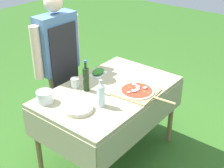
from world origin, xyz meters
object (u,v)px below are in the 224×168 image
Objects in this scene: water_bottle at (101,94)px; sauce_jar at (75,83)px; herb_container at (98,72)px; plate_stack at (78,108)px; pizza_on_peel at (138,91)px; mixing_tub at (45,97)px; oil_bottle at (86,79)px; person_cook at (58,57)px; prep_table at (109,99)px.

water_bottle is 0.42m from sauce_jar.
herb_container reaches higher than plate_stack.
sauce_jar is at bearing 112.74° from pizza_on_peel.
plate_stack is at bearing -75.72° from mixing_tub.
mixing_tub is (-0.37, 0.14, -0.07)m from oil_bottle.
person_cook is 2.78× the size of pizza_on_peel.
water_bottle is 1.18× the size of herb_container.
sauce_jar reaches higher than prep_table.
oil_bottle is at bearing 131.75° from prep_table.
plate_stack is (0.08, -0.31, -0.03)m from mixing_tub.
person_cook reaches higher than mixing_tub.
plate_stack is at bearing 152.72° from pizza_on_peel.
person_cook reaches higher than plate_stack.
plate_stack is 2.86× the size of sauce_jar.
person_cook is 0.64m from mixing_tub.
oil_bottle is 0.30m from water_bottle.
person_cook is at bearing 92.51° from pizza_on_peel.
prep_table is 5.54× the size of water_bottle.
oil_bottle is at bearing 30.38° from plate_stack.
herb_container reaches higher than prep_table.
oil_bottle is at bearing 76.64° from person_cook.
sauce_jar is at bearing 47.46° from plate_stack.
sauce_jar is (-0.02, 0.13, -0.08)m from oil_bottle.
herb_container is (0.18, 0.29, 0.12)m from prep_table.
water_bottle reaches higher than mixing_tub.
water_bottle reaches higher than sauce_jar.
person_cook is at bearing 115.93° from herb_container.
mixing_tub reaches higher than herb_container.
pizza_on_peel is 0.48m from oil_bottle.
prep_table is 0.35m from water_bottle.
person_cook is 6.10× the size of plate_stack.
person_cook is at bearing 75.09° from oil_bottle.
prep_table is 0.44m from plate_stack.
person_cook is 0.43m from sauce_jar.
prep_table is 6.52× the size of herb_container.
water_bottle is (-0.26, -0.12, 0.21)m from prep_table.
prep_table is 0.30m from oil_bottle.
pizza_on_peel is 2.19× the size of plate_stack.
pizza_on_peel is at bearing -40.76° from mixing_tub.
person_cook is 7.69× the size of herb_container.
oil_bottle is 0.36m from herb_container.
mixing_tub is (-0.51, -0.37, -0.10)m from person_cook.
oil_bottle is 0.15m from sauce_jar.
pizza_on_peel is (0.12, -0.91, -0.13)m from person_cook.
sauce_jar is (-0.16, -0.39, -0.11)m from person_cook.
water_bottle is 0.49m from mixing_tub.
sauce_jar is at bearing 98.65° from oil_bottle.
sauce_jar is at bearing -2.60° from mixing_tub.
mixing_tub is at bearing 134.44° from pizza_on_peel.
prep_table is 0.36m from herb_container.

